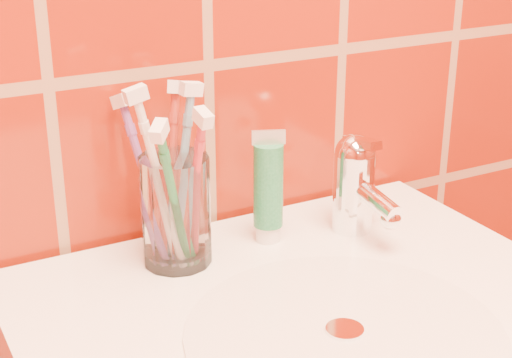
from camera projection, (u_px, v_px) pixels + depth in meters
glass_tumbler at (176, 211)px, 0.84m from camera, size 0.09×0.09×0.12m
toothpaste_tube at (268, 190)px, 0.89m from camera, size 0.04×0.03×0.13m
faucet at (356, 181)px, 0.91m from camera, size 0.05×0.11×0.12m
toothbrush_0 at (182, 173)px, 0.84m from camera, size 0.06×0.06×0.20m
toothbrush_1 at (194, 190)px, 0.81m from camera, size 0.04×0.12×0.20m
toothbrush_2 at (160, 182)px, 0.80m from camera, size 0.07×0.07×0.21m
toothbrush_3 at (172, 172)px, 0.85m from camera, size 0.12×0.13×0.21m
toothbrush_4 at (146, 181)px, 0.84m from camera, size 0.10×0.16×0.21m
toothbrush_5 at (174, 199)px, 0.80m from camera, size 0.14×0.15×0.20m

